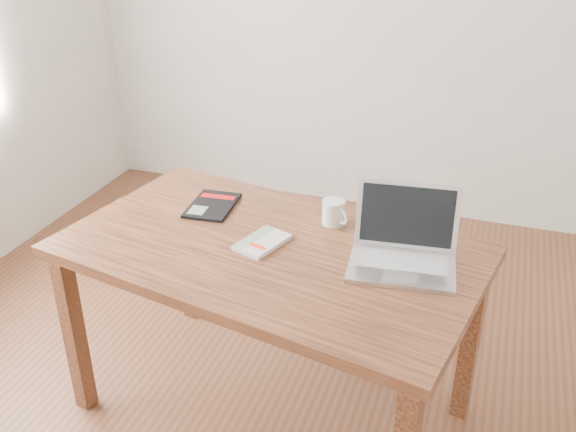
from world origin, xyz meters
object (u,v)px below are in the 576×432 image
(desk, at_px, (269,268))
(laptop, at_px, (404,248))
(black_guidebook, at_px, (212,205))
(white_guidebook, at_px, (262,242))
(coffee_mug, at_px, (334,212))

(desk, height_order, laptop, laptop)
(desk, bearing_deg, black_guidebook, 156.41)
(desk, distance_m, laptop, 0.48)
(white_guidebook, bearing_deg, coffee_mug, 68.11)
(laptop, xyz_separation_m, coffee_mug, (-0.29, 0.19, -0.00))
(white_guidebook, relative_size, laptop, 0.60)
(coffee_mug, bearing_deg, white_guidebook, -94.30)
(desk, distance_m, white_guidebook, 0.10)
(white_guidebook, height_order, laptop, laptop)
(laptop, bearing_deg, black_guidebook, 161.44)
(white_guidebook, xyz_separation_m, coffee_mug, (0.20, 0.23, 0.04))
(desk, distance_m, black_guidebook, 0.40)
(desk, height_order, black_guidebook, black_guidebook)
(white_guidebook, relative_size, black_guidebook, 0.87)
(black_guidebook, relative_size, laptop, 0.69)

